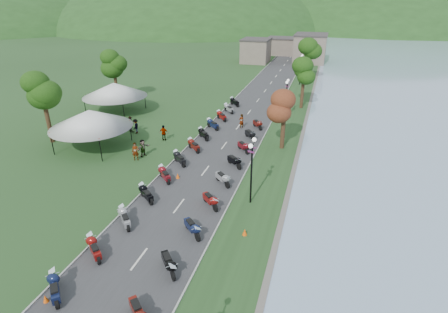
% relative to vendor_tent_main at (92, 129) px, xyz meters
% --- Properties ---
extents(road, '(7.00, 120.00, 0.02)m').
position_rel_vendor_tent_main_xyz_m(road, '(12.73, 16.14, -1.99)').
color(road, '#3A3A3D').
rests_on(road, ground).
extents(hills_backdrop, '(360.00, 120.00, 76.00)m').
position_rel_vendor_tent_main_xyz_m(hills_backdrop, '(12.73, 176.14, -2.00)').
color(hills_backdrop, '#285621').
rests_on(hills_backdrop, ground).
extents(far_building, '(18.00, 16.00, 5.00)m').
position_rel_vendor_tent_main_xyz_m(far_building, '(10.73, 61.14, 0.50)').
color(far_building, '#7A6B5F').
rests_on(far_building, ground).
extents(moto_row_left, '(2.60, 51.58, 1.10)m').
position_rel_vendor_tent_main_xyz_m(moto_row_left, '(10.11, -6.17, -1.45)').
color(moto_row_left, '#331411').
rests_on(moto_row_left, ground).
extents(moto_row_right, '(2.60, 37.43, 1.10)m').
position_rel_vendor_tent_main_xyz_m(moto_row_right, '(14.93, -7.23, -1.45)').
color(moto_row_right, '#331411').
rests_on(moto_row_right, ground).
extents(vendor_tent_main, '(5.43, 5.43, 4.00)m').
position_rel_vendor_tent_main_xyz_m(vendor_tent_main, '(0.00, 0.00, 0.00)').
color(vendor_tent_main, silver).
rests_on(vendor_tent_main, ground).
extents(vendor_tent_side, '(5.55, 5.55, 4.00)m').
position_rel_vendor_tent_main_xyz_m(vendor_tent_side, '(-4.23, 11.05, 0.00)').
color(vendor_tent_side, silver).
rests_on(vendor_tent_side, ground).
extents(tree_park_left, '(3.24, 3.24, 8.99)m').
position_rel_vendor_tent_main_xyz_m(tree_park_left, '(-5.22, -0.02, 2.50)').
color(tree_park_left, '#245112').
rests_on(tree_park_left, ground).
extents(tree_lakeside, '(2.34, 2.34, 6.51)m').
position_rel_vendor_tent_main_xyz_m(tree_lakeside, '(18.58, 5.24, 1.26)').
color(tree_lakeside, '#245112').
rests_on(tree_lakeside, ground).
extents(pedestrian_a, '(0.77, 0.67, 1.76)m').
position_rel_vendor_tent_main_xyz_m(pedestrian_a, '(5.67, -1.56, -2.00)').
color(pedestrian_a, slate).
rests_on(pedestrian_a, ground).
extents(pedestrian_b, '(1.00, 0.76, 1.82)m').
position_rel_vendor_tent_main_xyz_m(pedestrian_b, '(1.29, 5.15, -2.00)').
color(pedestrian_b, slate).
rests_on(pedestrian_b, ground).
extents(pedestrian_c, '(0.57, 1.12, 1.66)m').
position_rel_vendor_tent_main_xyz_m(pedestrian_c, '(2.11, 4.83, -2.00)').
color(pedestrian_c, slate).
rests_on(pedestrian_c, ground).
extents(traffic_cone_near, '(0.29, 0.29, 0.45)m').
position_rel_vendor_tent_main_xyz_m(traffic_cone_near, '(9.73, -18.06, -1.77)').
color(traffic_cone_near, '#F2590C').
rests_on(traffic_cone_near, ground).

